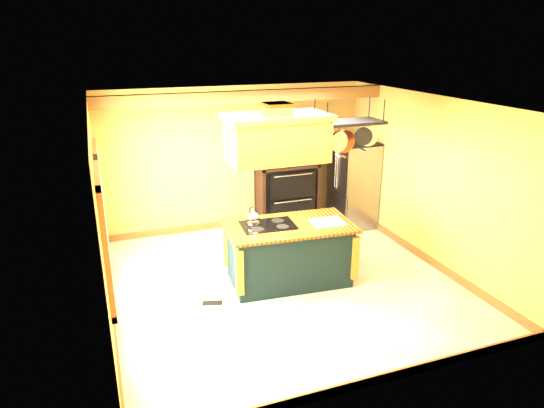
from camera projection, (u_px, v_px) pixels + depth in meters
floor at (283, 282)px, 7.39m from camera, size 5.00×5.00×0.00m
ceiling at (285, 103)px, 6.50m from camera, size 5.00×5.00×0.00m
wall_back at (236, 158)px, 9.16m from camera, size 5.00×0.02×2.70m
wall_front at (378, 274)px, 4.73m from camera, size 5.00×0.02×2.70m
wall_left at (100, 219)px, 6.13m from camera, size 0.02×5.00×2.70m
wall_right at (429, 181)px, 7.76m from camera, size 0.02×5.00×2.70m
ceiling_beam at (247, 97)px, 8.04m from camera, size 5.00×0.15×0.20m
window_near at (105, 239)px, 5.42m from camera, size 0.06×1.06×1.56m
window_far at (101, 201)px, 6.66m from camera, size 0.06×1.06×1.56m
kitchen_island at (289, 252)px, 7.27m from camera, size 1.94×1.17×1.11m
range_hood at (277, 136)px, 6.62m from camera, size 1.43×0.81×0.80m
pot_rack at (348, 129)px, 6.98m from camera, size 1.07×0.50×0.79m
refrigerator at (353, 186)px, 9.37m from camera, size 0.71×0.84×1.64m
hutch at (287, 183)px, 9.44m from camera, size 1.19×0.54×2.10m
floor_register at (212, 303)px, 6.79m from camera, size 0.30×0.19×0.01m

